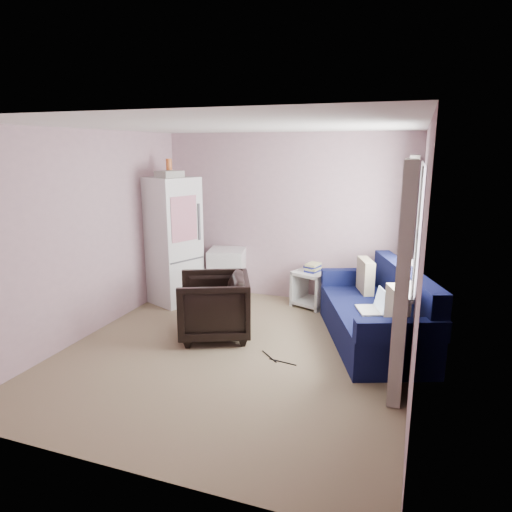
{
  "coord_description": "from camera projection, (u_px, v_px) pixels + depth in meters",
  "views": [
    {
      "loc": [
        1.84,
        -4.47,
        2.29
      ],
      "look_at": [
        0.05,
        0.6,
        1.0
      ],
      "focal_mm": 32.0,
      "sensor_mm": 36.0,
      "label": 1
    }
  ],
  "objects": [
    {
      "name": "sofa",
      "position": [
        379.0,
        316.0,
        5.42
      ],
      "size": [
        1.59,
        2.24,
        0.91
      ],
      "rotation": [
        0.0,
        0.0,
        0.37
      ],
      "color": "#0D133E",
      "rests_on": "ground"
    },
    {
      "name": "window_dressing",
      "position": [
        407.0,
        257.0,
        5.04
      ],
      "size": [
        0.17,
        2.62,
        2.18
      ],
      "color": "white",
      "rests_on": "ground"
    },
    {
      "name": "side_table",
      "position": [
        312.0,
        286.0,
        6.69
      ],
      "size": [
        0.61,
        0.61,
        0.65
      ],
      "rotation": [
        0.0,
        0.0,
        -0.36
      ],
      "color": "silver",
      "rests_on": "ground"
    },
    {
      "name": "floor_cables",
      "position": [
        276.0,
        359.0,
        5.03
      ],
      "size": [
        0.46,
        0.24,
        0.01
      ],
      "rotation": [
        0.0,
        0.0,
        -0.42
      ],
      "color": "black",
      "rests_on": "ground"
    },
    {
      "name": "room",
      "position": [
        235.0,
        245.0,
        4.94
      ],
      "size": [
        3.84,
        4.24,
        2.54
      ],
      "color": "#857257",
      "rests_on": "ground"
    },
    {
      "name": "washing_machine",
      "position": [
        227.0,
        272.0,
        7.07
      ],
      "size": [
        0.64,
        0.64,
        0.76
      ],
      "rotation": [
        0.0,
        0.0,
        0.23
      ],
      "color": "silver",
      "rests_on": "ground"
    },
    {
      "name": "armchair",
      "position": [
        214.0,
        303.0,
        5.57
      ],
      "size": [
        1.05,
        1.08,
        0.86
      ],
      "primitive_type": "imported",
      "rotation": [
        0.0,
        0.0,
        -1.16
      ],
      "color": "black",
      "rests_on": "ground"
    },
    {
      "name": "fridge",
      "position": [
        173.0,
        240.0,
        6.74
      ],
      "size": [
        0.84,
        0.84,
        2.13
      ],
      "rotation": [
        0.0,
        0.0,
        -0.41
      ],
      "color": "silver",
      "rests_on": "ground"
    }
  ]
}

